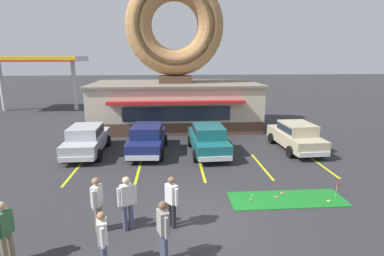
{
  "coord_description": "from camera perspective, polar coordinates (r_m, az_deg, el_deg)",
  "views": [
    {
      "loc": [
        -0.89,
        -8.62,
        5.28
      ],
      "look_at": [
        0.12,
        5.0,
        2.0
      ],
      "focal_mm": 28.0,
      "sensor_mm": 36.0,
      "label": 1
    }
  ],
  "objects": [
    {
      "name": "mini_donut_mid_centre",
      "position": [
        12.52,
        24.58,
        -12.5
      ],
      "size": [
        0.13,
        0.13,
        0.04
      ],
      "primitive_type": "torus",
      "color": "#E5C666",
      "rests_on": "putting_mat"
    },
    {
      "name": "mini_donut_near_right",
      "position": [
        12.52,
        16.75,
        -11.8
      ],
      "size": [
        0.13,
        0.13,
        0.04
      ],
      "primitive_type": "torus",
      "color": "#D17F47",
      "rests_on": "putting_mat"
    },
    {
      "name": "trash_bin",
      "position": [
        21.24,
        -17.47,
        -0.14
      ],
      "size": [
        0.57,
        0.57,
        0.97
      ],
      "color": "#51565B",
      "rests_on": "ground"
    },
    {
      "name": "ground_plane",
      "position": [
        10.15,
        1.47,
        -17.85
      ],
      "size": [
        160.0,
        160.0,
        0.0
      ],
      "primitive_type": "plane",
      "color": "#2D2D30"
    },
    {
      "name": "putting_mat",
      "position": [
        12.18,
        17.62,
        -12.79
      ],
      "size": [
        4.33,
        1.46,
        0.03
      ],
      "primitive_type": "cube",
      "color": "#197523",
      "rests_on": "ground"
    },
    {
      "name": "putting_flag_pin",
      "position": [
        12.84,
        25.98,
        -10.09
      ],
      "size": [
        0.13,
        0.01,
        0.55
      ],
      "color": "silver",
      "rests_on": "putting_mat"
    },
    {
      "name": "parking_stripe_far_left",
      "position": [
        15.3,
        -21.42,
        -7.65
      ],
      "size": [
        0.12,
        3.6,
        0.01
      ],
      "primitive_type": "cube",
      "color": "yellow",
      "rests_on": "ground"
    },
    {
      "name": "donut_shop_building",
      "position": [
        22.62,
        -3.18,
        9.57
      ],
      "size": [
        12.3,
        6.75,
        10.96
      ],
      "color": "brown",
      "rests_on": "ground"
    },
    {
      "name": "golf_ball",
      "position": [
        12.07,
        11.43,
        -12.45
      ],
      "size": [
        0.04,
        0.04,
        0.04
      ],
      "primitive_type": "sphere",
      "color": "white",
      "rests_on": "putting_mat"
    },
    {
      "name": "car_silver",
      "position": [
        17.47,
        -19.45,
        -1.9
      ],
      "size": [
        2.04,
        4.59,
        1.6
      ],
      "color": "#B2B5BA",
      "rests_on": "ground"
    },
    {
      "name": "pedestrian_crossing_woman",
      "position": [
        9.6,
        -3.92,
        -13.43
      ],
      "size": [
        0.42,
        0.5,
        1.69
      ],
      "color": "#232328",
      "rests_on": "ground"
    },
    {
      "name": "car_navy",
      "position": [
        16.86,
        -8.51,
        -1.81
      ],
      "size": [
        2.16,
        4.64,
        1.6
      ],
      "color": "navy",
      "rests_on": "ground"
    },
    {
      "name": "pedestrian_blue_sweater_man",
      "position": [
        8.21,
        -16.63,
        -19.49
      ],
      "size": [
        0.32,
        0.58,
        1.61
      ],
      "color": "#474C66",
      "rests_on": "ground"
    },
    {
      "name": "mini_donut_near_left",
      "position": [
        12.14,
        15.7,
        -12.56
      ],
      "size": [
        0.13,
        0.13,
        0.04
      ],
      "primitive_type": "torus",
      "color": "#D8667F",
      "rests_on": "putting_mat"
    },
    {
      "name": "mini_donut_mid_left",
      "position": [
        11.75,
        11.14,
        -13.21
      ],
      "size": [
        0.13,
        0.13,
        0.04
      ],
      "primitive_type": "torus",
      "color": "#A5724C",
      "rests_on": "putting_mat"
    },
    {
      "name": "parking_stripe_mid_left",
      "position": [
        14.68,
        1.76,
        -7.57
      ],
      "size": [
        0.12,
        3.6,
        0.01
      ],
      "primitive_type": "cube",
      "color": "yellow",
      "rests_on": "ground"
    },
    {
      "name": "parking_stripe_mid_right",
      "position": [
        16.4,
        23.23,
        -6.41
      ],
      "size": [
        0.12,
        3.6,
        0.01
      ],
      "primitive_type": "cube",
      "color": "yellow",
      "rests_on": "ground"
    },
    {
      "name": "gas_station_canopy",
      "position": [
        33.45,
        -27.68,
        11.28
      ],
      "size": [
        9.0,
        4.46,
        5.3
      ],
      "color": "silver",
      "rests_on": "ground"
    },
    {
      "name": "pedestrian_hooded_kid",
      "position": [
        9.8,
        -17.6,
        -13.19
      ],
      "size": [
        0.31,
        0.59,
        1.75
      ],
      "color": "#7F7056",
      "rests_on": "ground"
    },
    {
      "name": "pedestrian_beanie_man",
      "position": [
        9.34,
        -32.09,
        -16.13
      ],
      "size": [
        0.34,
        0.57,
        1.76
      ],
      "color": "#7F7056",
      "rests_on": "ground"
    },
    {
      "name": "pedestrian_clipboard_woman",
      "position": [
        8.12,
        -5.48,
        -18.58
      ],
      "size": [
        0.35,
        0.57,
        1.74
      ],
      "color": "#474C66",
      "rests_on": "ground"
    },
    {
      "name": "pedestrian_leather_jacket_man",
      "position": [
        9.61,
        -12.26,
        -13.36
      ],
      "size": [
        0.55,
        0.37,
        1.76
      ],
      "color": "#474C66",
      "rests_on": "ground"
    },
    {
      "name": "parking_stripe_centre",
      "position": [
        15.27,
        13.11,
        -7.08
      ],
      "size": [
        0.12,
        3.6,
        0.01
      ],
      "primitive_type": "cube",
      "color": "yellow",
      "rests_on": "ground"
    },
    {
      "name": "car_teal",
      "position": [
        16.58,
        3.13,
        -1.94
      ],
      "size": [
        2.1,
        4.62,
        1.6
      ],
      "color": "#196066",
      "rests_on": "ground"
    },
    {
      "name": "parking_stripe_left",
      "position": [
        14.69,
        -10.07,
        -7.77
      ],
      "size": [
        0.12,
        3.6,
        0.01
      ],
      "primitive_type": "cube",
      "color": "yellow",
      "rests_on": "ground"
    },
    {
      "name": "car_champagne",
      "position": [
        18.2,
        19.19,
        -1.28
      ],
      "size": [
        2.11,
        4.62,
        1.6
      ],
      "color": "#BCAD89",
      "rests_on": "ground"
    }
  ]
}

